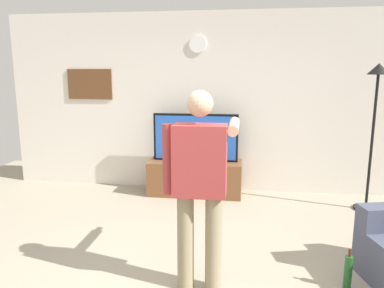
{
  "coord_description": "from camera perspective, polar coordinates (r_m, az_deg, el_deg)",
  "views": [
    {
      "loc": [
        0.49,
        -2.74,
        1.84
      ],
      "look_at": [
        -0.06,
        1.2,
        1.05
      ],
      "focal_mm": 34.8,
      "sensor_mm": 36.0,
      "label": 1
    }
  ],
  "objects": [
    {
      "name": "beverage_bottle",
      "position": [
        3.6,
        22.79,
        -17.63
      ],
      "size": [
        0.07,
        0.07,
        0.37
      ],
      "color": "#1E5923",
      "rests_on": "ground_plane"
    },
    {
      "name": "wall_clock",
      "position": [
        5.68,
        0.9,
        15.06
      ],
      "size": [
        0.25,
        0.03,
        0.25
      ],
      "primitive_type": "cylinder",
      "rotation": [
        1.57,
        0.0,
        0.0
      ],
      "color": "white"
    },
    {
      "name": "framed_picture",
      "position": [
        6.13,
        -15.36,
        8.84
      ],
      "size": [
        0.72,
        0.04,
        0.47
      ],
      "primitive_type": "cube",
      "color": "brown"
    },
    {
      "name": "person_standing_nearer_lamp",
      "position": [
        3.05,
        1.22,
        -5.53
      ],
      "size": [
        0.61,
        0.78,
        1.69
      ],
      "color": "gray",
      "rests_on": "ground_plane"
    },
    {
      "name": "tv_stand",
      "position": [
        5.61,
        0.47,
        -5.19
      ],
      "size": [
        1.38,
        0.53,
        0.51
      ],
      "color": "brown",
      "rests_on": "ground_plane"
    },
    {
      "name": "floor_lamp",
      "position": [
        5.32,
        26.27,
        5.1
      ],
      "size": [
        0.32,
        0.32,
        1.93
      ],
      "color": "black",
      "rests_on": "ground_plane"
    },
    {
      "name": "back_wall",
      "position": [
        5.73,
        3.07,
        6.3
      ],
      "size": [
        6.4,
        0.1,
        2.7
      ],
      "primitive_type": "cube",
      "color": "silver",
      "rests_on": "ground_plane"
    },
    {
      "name": "television",
      "position": [
        5.52,
        0.54,
        1.01
      ],
      "size": [
        1.26,
        0.07,
        0.71
      ],
      "color": "black",
      "rests_on": "tv_stand"
    }
  ]
}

